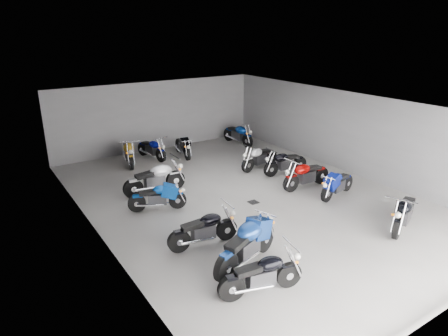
% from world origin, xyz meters
% --- Properties ---
extents(ground, '(14.00, 14.00, 0.00)m').
position_xyz_m(ground, '(0.00, 0.00, 0.00)').
color(ground, '#9D9A95').
rests_on(ground, ground).
extents(wall_back, '(10.00, 0.10, 3.20)m').
position_xyz_m(wall_back, '(0.00, 7.00, 1.60)').
color(wall_back, slate).
rests_on(wall_back, ground).
extents(wall_left, '(0.10, 14.00, 3.20)m').
position_xyz_m(wall_left, '(-5.00, 0.00, 1.60)').
color(wall_left, slate).
rests_on(wall_left, ground).
extents(wall_right, '(0.10, 14.00, 3.20)m').
position_xyz_m(wall_right, '(5.00, 0.00, 1.60)').
color(wall_right, slate).
rests_on(wall_right, ground).
extents(ceiling, '(10.00, 14.00, 0.04)m').
position_xyz_m(ceiling, '(0.00, 0.00, 3.22)').
color(ceiling, black).
rests_on(ceiling, wall_back).
extents(drain_grate, '(0.32, 0.32, 0.01)m').
position_xyz_m(drain_grate, '(0.00, -0.50, 0.01)').
color(drain_grate, black).
rests_on(drain_grate, ground).
extents(motorcycle_left_a, '(1.97, 0.59, 0.88)m').
position_xyz_m(motorcycle_left_a, '(-2.78, -4.44, 0.48)').
color(motorcycle_left_a, black).
rests_on(motorcycle_left_a, ground).
extents(motorcycle_left_b, '(2.32, 0.95, 1.06)m').
position_xyz_m(motorcycle_left_b, '(-2.38, -3.35, 0.58)').
color(motorcycle_left_b, black).
rests_on(motorcycle_left_b, ground).
extents(motorcycle_left_c, '(2.02, 0.45, 0.89)m').
position_xyz_m(motorcycle_left_c, '(-2.79, -1.98, 0.48)').
color(motorcycle_left_c, black).
rests_on(motorcycle_left_c, ground).
extents(motorcycle_left_e, '(1.77, 0.81, 0.82)m').
position_xyz_m(motorcycle_left_e, '(-2.90, 0.73, 0.45)').
color(motorcycle_left_e, black).
rests_on(motorcycle_left_e, ground).
extents(motorcycle_left_f, '(2.27, 0.47, 1.00)m').
position_xyz_m(motorcycle_left_f, '(-2.40, 2.01, 0.54)').
color(motorcycle_left_f, black).
rests_on(motorcycle_left_f, ground).
extents(motorcycle_right_a, '(2.06, 0.92, 0.95)m').
position_xyz_m(motorcycle_right_a, '(2.52, -4.34, 0.52)').
color(motorcycle_right_a, black).
rests_on(motorcycle_right_a, ground).
extents(motorcycle_right_c, '(1.91, 0.55, 0.85)m').
position_xyz_m(motorcycle_right_c, '(2.72, -1.68, 0.46)').
color(motorcycle_right_c, black).
rests_on(motorcycle_right_c, ground).
extents(motorcycle_right_d, '(2.11, 0.41, 0.93)m').
position_xyz_m(motorcycle_right_d, '(2.37, -0.51, 0.51)').
color(motorcycle_right_d, black).
rests_on(motorcycle_right_d, ground).
extents(motorcycle_right_e, '(2.00, 0.44, 0.88)m').
position_xyz_m(motorcycle_right_e, '(2.70, 1.00, 0.48)').
color(motorcycle_right_e, black).
rests_on(motorcycle_right_e, ground).
extents(motorcycle_right_f, '(2.02, 0.54, 0.89)m').
position_xyz_m(motorcycle_right_f, '(2.24, 2.07, 0.49)').
color(motorcycle_right_f, black).
rests_on(motorcycle_right_f, ground).
extents(motorcycle_back_b, '(0.71, 2.17, 0.97)m').
position_xyz_m(motorcycle_back_b, '(-2.04, 5.57, 0.53)').
color(motorcycle_back_b, black).
rests_on(motorcycle_back_b, ground).
extents(motorcycle_back_c, '(0.57, 1.94, 0.86)m').
position_xyz_m(motorcycle_back_c, '(-0.93, 5.71, 0.47)').
color(motorcycle_back_c, black).
rests_on(motorcycle_back_c, ground).
extents(motorcycle_back_d, '(0.53, 1.94, 0.86)m').
position_xyz_m(motorcycle_back_d, '(0.40, 5.28, 0.47)').
color(motorcycle_back_d, black).
rests_on(motorcycle_back_d, ground).
extents(motorcycle_back_f, '(0.45, 2.16, 0.95)m').
position_xyz_m(motorcycle_back_f, '(3.61, 5.49, 0.52)').
color(motorcycle_back_f, black).
rests_on(motorcycle_back_f, ground).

